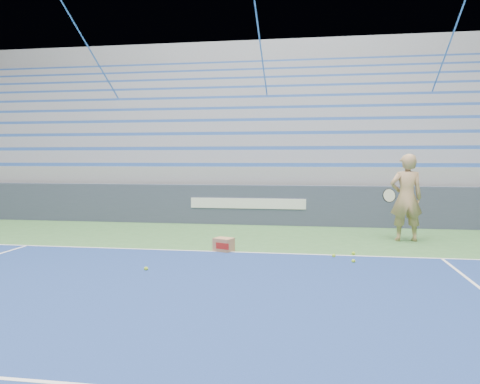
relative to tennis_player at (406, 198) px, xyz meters
name	(u,v)px	position (x,y,z in m)	size (l,w,h in m)	color
sponsor_barrier	(248,205)	(-3.82, 2.11, -0.42)	(30.00, 0.32, 1.10)	#373E54
bleachers	(268,146)	(-3.82, 7.83, 1.39)	(31.00, 9.15, 7.30)	gray
tennis_player	(406,198)	(0.00, 0.00, 0.00)	(0.98, 0.88, 1.93)	tan
ball_box	(224,245)	(-3.76, -1.81, -0.83)	(0.43, 0.39, 0.27)	#A67550
tennis_ball_0	(146,269)	(-4.71, -3.58, -0.93)	(0.07, 0.07, 0.07)	#A4D42B
tennis_ball_1	(334,256)	(-1.64, -2.05, -0.93)	(0.07, 0.07, 0.07)	#A4D42B
tennis_ball_2	(353,261)	(-1.32, -2.46, -0.93)	(0.07, 0.07, 0.07)	#A4D42B
tennis_ball_3	(353,253)	(-1.27, -1.77, -0.93)	(0.07, 0.07, 0.07)	#A4D42B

